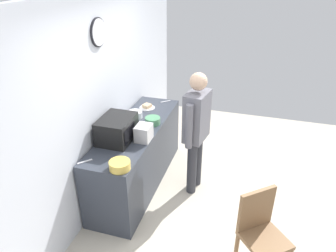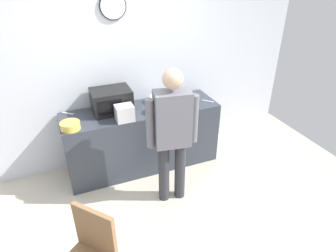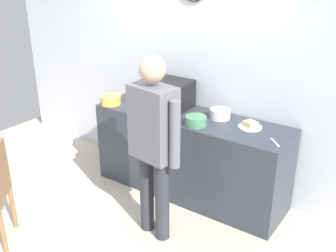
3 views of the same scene
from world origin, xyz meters
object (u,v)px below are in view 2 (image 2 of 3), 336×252
(spoon_utensil, at_px, (208,101))
(person_standing, at_px, (172,130))
(sandwich_plate, at_px, (181,98))
(fork_utensil, at_px, (68,113))
(cereal_bowl, at_px, (157,109))
(microwave, at_px, (111,101))
(mixing_bowl, at_px, (70,126))
(salad_bowl, at_px, (157,99))
(toaster, at_px, (125,113))

(spoon_utensil, bearing_deg, person_standing, -140.97)
(sandwich_plate, xyz_separation_m, fork_utensil, (-1.55, 0.17, -0.02))
(fork_utensil, bearing_deg, cereal_bowl, -20.96)
(microwave, bearing_deg, fork_utensil, 165.63)
(microwave, xyz_separation_m, mixing_bowl, (-0.56, -0.29, -0.10))
(salad_bowl, distance_m, toaster, 0.65)
(microwave, height_order, mixing_bowl, microwave)
(cereal_bowl, distance_m, spoon_utensil, 0.78)
(microwave, distance_m, salad_bowl, 0.65)
(salad_bowl, height_order, toaster, toaster)
(cereal_bowl, height_order, toaster, toaster)
(toaster, xyz_separation_m, fork_utensil, (-0.64, 0.46, -0.10))
(microwave, relative_size, person_standing, 0.29)
(salad_bowl, bearing_deg, microwave, -177.63)
(person_standing, bearing_deg, cereal_bowl, 85.25)
(fork_utensil, bearing_deg, salad_bowl, -5.54)
(fork_utensil, bearing_deg, sandwich_plate, -6.22)
(fork_utensil, height_order, spoon_utensil, same)
(sandwich_plate, relative_size, mixing_bowl, 1.00)
(microwave, xyz_separation_m, fork_utensil, (-0.56, 0.14, -0.15))
(microwave, relative_size, fork_utensil, 2.94)
(person_standing, bearing_deg, mixing_bowl, 149.94)
(microwave, relative_size, mixing_bowl, 2.18)
(toaster, distance_m, fork_utensil, 0.79)
(sandwich_plate, height_order, cereal_bowl, cereal_bowl)
(salad_bowl, height_order, person_standing, person_standing)
(mixing_bowl, bearing_deg, toaster, -2.41)
(salad_bowl, distance_m, spoon_utensil, 0.72)
(salad_bowl, bearing_deg, spoon_utensil, -19.82)
(cereal_bowl, bearing_deg, salad_bowl, 70.44)
(spoon_utensil, bearing_deg, toaster, -175.45)
(microwave, xyz_separation_m, cereal_bowl, (0.53, -0.27, -0.10))
(spoon_utensil, bearing_deg, microwave, 170.64)
(fork_utensil, bearing_deg, mixing_bowl, -90.96)
(cereal_bowl, bearing_deg, spoon_utensil, 4.24)
(fork_utensil, height_order, person_standing, person_standing)
(person_standing, bearing_deg, spoon_utensil, 39.03)
(sandwich_plate, distance_m, fork_utensil, 1.55)
(microwave, height_order, toaster, microwave)
(mixing_bowl, xyz_separation_m, spoon_utensil, (1.87, 0.07, -0.04))
(sandwich_plate, bearing_deg, salad_bowl, 171.51)
(cereal_bowl, xyz_separation_m, person_standing, (-0.05, -0.62, 0.04))
(cereal_bowl, relative_size, spoon_utensil, 1.23)
(salad_bowl, height_order, cereal_bowl, salad_bowl)
(microwave, height_order, salad_bowl, microwave)
(toaster, bearing_deg, cereal_bowl, 5.10)
(microwave, xyz_separation_m, toaster, (0.09, -0.31, -0.05))
(cereal_bowl, xyz_separation_m, spoon_utensil, (0.78, 0.06, -0.04))
(toaster, bearing_deg, person_standing, -55.72)
(toaster, height_order, person_standing, person_standing)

